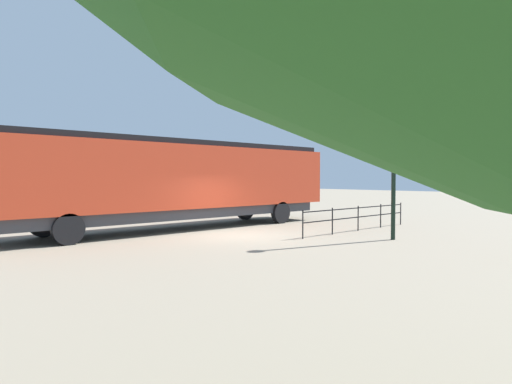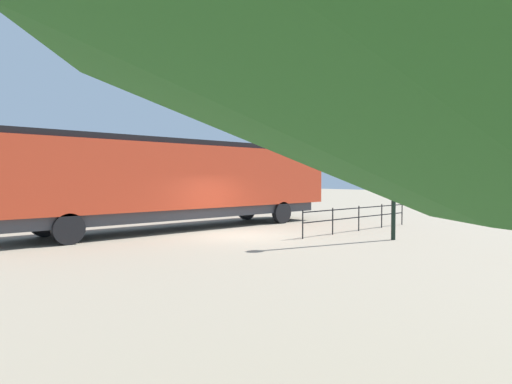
{
  "view_description": "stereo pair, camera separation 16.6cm",
  "coord_description": "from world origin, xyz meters",
  "views": [
    {
      "loc": [
        13.16,
        -11.25,
        2.33
      ],
      "look_at": [
        0.74,
        0.17,
        1.77
      ],
      "focal_mm": 30.39,
      "sensor_mm": 36.0,
      "label": 1
    },
    {
      "loc": [
        13.28,
        -11.13,
        2.33
      ],
      "look_at": [
        0.74,
        0.17,
        1.77
      ],
      "focal_mm": 30.39,
      "sensor_mm": 36.0,
      "label": 2
    }
  ],
  "objects": [
    {
      "name": "platform_fence",
      "position": [
        2.29,
        4.82,
        0.71
      ],
      "size": [
        0.05,
        7.36,
        1.09
      ],
      "color": "black",
      "rests_on": "ground_plane"
    },
    {
      "name": "ground_plane",
      "position": [
        0.0,
        0.0,
        0.0
      ],
      "size": [
        120.0,
        120.0,
        0.0
      ],
      "primitive_type": "plane",
      "color": "gray"
    },
    {
      "name": "lamp_post",
      "position": [
        4.73,
        3.49,
        4.63
      ],
      "size": [
        0.48,
        0.48,
        6.97
      ],
      "color": "black",
      "rests_on": "ground_plane"
    },
    {
      "name": "locomotive",
      "position": [
        -3.56,
        -0.17,
        2.24
      ],
      "size": [
        3.04,
        16.46,
        3.97
      ],
      "color": "red",
      "rests_on": "ground_plane"
    }
  ]
}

